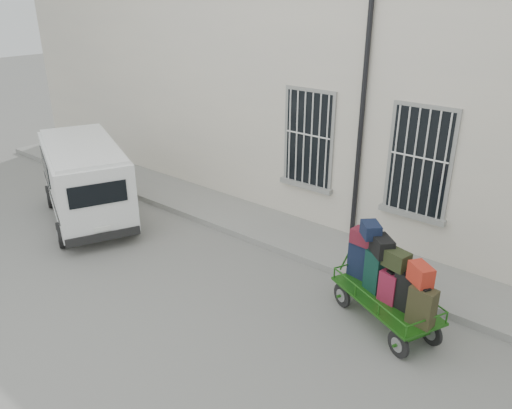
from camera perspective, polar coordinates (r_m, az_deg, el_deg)
The scene contains 5 objects.
ground at distance 10.38m, azimuth -1.87°, elevation -8.51°, with size 80.00×80.00×0.00m, color slate.
building at distance 13.67m, azimuth 13.63°, elevation 12.27°, with size 24.00×5.15×6.00m.
sidewalk at distance 11.87m, azimuth 5.13°, elevation -3.83°, with size 24.00×1.70×0.15m, color gray.
luggage_cart at distance 8.97m, azimuth 14.75°, elevation -8.27°, with size 2.36×1.68×1.76m.
van at distance 13.24m, azimuth -18.97°, elevation 3.00°, with size 4.30×3.16×2.02m.
Camera 1 is at (5.84, -6.61, 5.48)m, focal length 35.00 mm.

